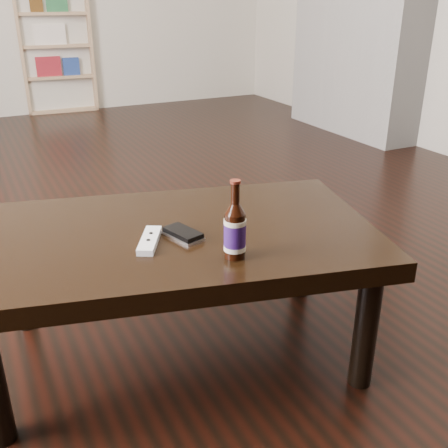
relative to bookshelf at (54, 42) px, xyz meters
name	(u,v)px	position (x,y,z in m)	size (l,w,h in m)	color
floor	(98,247)	(-0.44, -3.10, -0.62)	(5.00, 6.00, 0.01)	black
bookshelf	(54,42)	(0.00, 0.00, 0.00)	(0.65, 0.33, 1.18)	tan
coffee_table	(176,248)	(-0.39, -3.96, -0.25)	(1.23, 0.90, 0.42)	black
beer_bottle	(235,231)	(-0.32, -4.17, -0.13)	(0.06, 0.06, 0.20)	black
phone	(183,234)	(-0.39, -4.01, -0.19)	(0.09, 0.13, 0.02)	silver
remote	(150,240)	(-0.48, -4.01, -0.19)	(0.11, 0.15, 0.02)	silver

